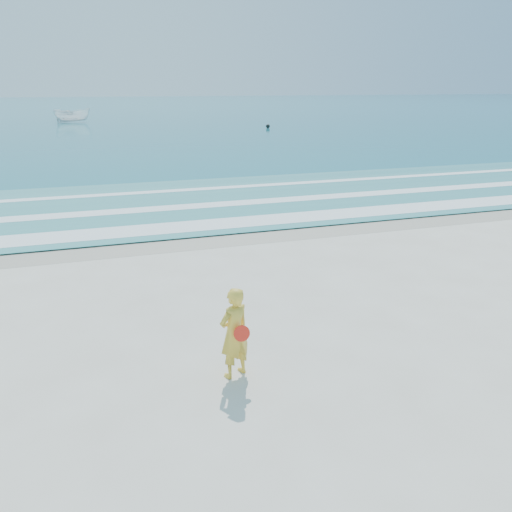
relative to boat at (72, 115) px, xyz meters
name	(u,v)px	position (x,y,z in m)	size (l,w,h in m)	color
ground	(297,399)	(4.96, -63.45, -0.92)	(400.00, 400.00, 0.00)	silver
wet_sand	(191,239)	(4.96, -54.45, -0.92)	(400.00, 2.40, 0.00)	#B2A893
ocean	(104,108)	(4.96, 41.55, -0.90)	(400.00, 190.00, 0.04)	#19727F
shallow	(168,204)	(4.96, -49.45, -0.88)	(400.00, 10.00, 0.01)	#59B7AD
foam_near	(184,227)	(4.96, -53.15, -0.87)	(400.00, 1.40, 0.01)	white
foam_mid	(171,208)	(4.96, -50.25, -0.87)	(400.00, 0.90, 0.01)	white
foam_far	(160,191)	(4.96, -46.95, -0.87)	(400.00, 0.60, 0.01)	white
boat	(72,115)	(0.00, 0.00, 0.00)	(1.72, 4.57, 1.77)	white
buoy	(268,126)	(20.78, -15.97, -0.66)	(0.44, 0.44, 0.44)	black
woman	(234,333)	(4.21, -62.48, -0.13)	(0.69, 0.59, 1.59)	gold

